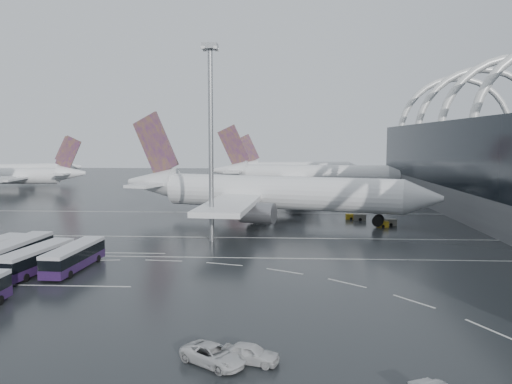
{
  "coord_description": "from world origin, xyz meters",
  "views": [
    {
      "loc": [
        6.44,
        -68.13,
        15.96
      ],
      "look_at": [
        1.94,
        17.01,
        7.0
      ],
      "focal_mm": 35.0,
      "sensor_mm": 36.0,
      "label": 1
    }
  ],
  "objects_px": {
    "jet_remote_mid": "(26,176)",
    "bus_row_near_b": "(15,253)",
    "airliner_gate_c": "(296,169)",
    "bus_row_near_c": "(36,259)",
    "floodlight_mast": "(211,119)",
    "jet_remote_far": "(28,170)",
    "gse_cart_belly_a": "(383,224)",
    "gse_cart_belly_b": "(360,217)",
    "airliner_gate_b": "(306,175)",
    "gse_cart_belly_d": "(390,222)",
    "airliner_main": "(264,193)",
    "bus_row_near_d": "(74,256)",
    "van_curve_b": "(250,353)",
    "gse_cart_belly_e": "(351,217)",
    "van_curve_a": "(213,355)"
  },
  "relations": [
    {
      "from": "jet_remote_mid",
      "to": "bus_row_near_b",
      "type": "relative_size",
      "value": 2.89
    },
    {
      "from": "bus_row_near_b",
      "to": "airliner_gate_c",
      "type": "bearing_deg",
      "value": -12.99
    },
    {
      "from": "bus_row_near_c",
      "to": "floodlight_mast",
      "type": "bearing_deg",
      "value": -35.27
    },
    {
      "from": "jet_remote_far",
      "to": "gse_cart_belly_a",
      "type": "distance_m",
      "value": 145.81
    },
    {
      "from": "jet_remote_mid",
      "to": "gse_cart_belly_b",
      "type": "height_order",
      "value": "jet_remote_mid"
    },
    {
      "from": "airliner_gate_b",
      "to": "gse_cart_belly_d",
      "type": "distance_m",
      "value": 59.94
    },
    {
      "from": "airliner_main",
      "to": "bus_row_near_b",
      "type": "distance_m",
      "value": 48.65
    },
    {
      "from": "bus_row_near_d",
      "to": "van_curve_b",
      "type": "relative_size",
      "value": 2.93
    },
    {
      "from": "gse_cart_belly_b",
      "to": "gse_cart_belly_e",
      "type": "xyz_separation_m",
      "value": [
        -1.62,
        1.18,
        -0.09
      ]
    },
    {
      "from": "jet_remote_mid",
      "to": "gse_cart_belly_a",
      "type": "distance_m",
      "value": 117.98
    },
    {
      "from": "floodlight_mast",
      "to": "gse_cart_belly_a",
      "type": "relative_size",
      "value": 14.96
    },
    {
      "from": "airliner_main",
      "to": "gse_cart_belly_e",
      "type": "bearing_deg",
      "value": 24.33
    },
    {
      "from": "airliner_gate_b",
      "to": "bus_row_near_c",
      "type": "relative_size",
      "value": 4.72
    },
    {
      "from": "van_curve_a",
      "to": "airliner_main",
      "type": "bearing_deg",
      "value": 33.16
    },
    {
      "from": "airliner_gate_c",
      "to": "gse_cart_belly_a",
      "type": "height_order",
      "value": "airliner_gate_c"
    },
    {
      "from": "van_curve_b",
      "to": "floodlight_mast",
      "type": "relative_size",
      "value": 0.14
    },
    {
      "from": "airliner_gate_b",
      "to": "van_curve_a",
      "type": "xyz_separation_m",
      "value": [
        -11.95,
        -117.62,
        -4.46
      ]
    },
    {
      "from": "jet_remote_far",
      "to": "bus_row_near_c",
      "type": "xyz_separation_m",
      "value": [
        66.01,
        -124.74,
        -2.83
      ]
    },
    {
      "from": "bus_row_near_d",
      "to": "gse_cart_belly_a",
      "type": "xyz_separation_m",
      "value": [
        43.98,
        32.51,
        -1.1
      ]
    },
    {
      "from": "airliner_gate_b",
      "to": "airliner_main",
      "type": "bearing_deg",
      "value": -95.67
    },
    {
      "from": "van_curve_a",
      "to": "van_curve_b",
      "type": "bearing_deg",
      "value": -47.21
    },
    {
      "from": "bus_row_near_c",
      "to": "bus_row_near_d",
      "type": "relative_size",
      "value": 1.02
    },
    {
      "from": "jet_remote_mid",
      "to": "van_curve_a",
      "type": "bearing_deg",
      "value": 118.85
    },
    {
      "from": "jet_remote_far",
      "to": "bus_row_near_c",
      "type": "height_order",
      "value": "jet_remote_far"
    },
    {
      "from": "bus_row_near_b",
      "to": "gse_cart_belly_a",
      "type": "relative_size",
      "value": 6.75
    },
    {
      "from": "van_curve_b",
      "to": "gse_cart_belly_d",
      "type": "xyz_separation_m",
      "value": [
        22.44,
        58.91,
        -0.12
      ]
    },
    {
      "from": "gse_cart_belly_a",
      "to": "gse_cart_belly_e",
      "type": "bearing_deg",
      "value": 118.04
    },
    {
      "from": "jet_remote_far",
      "to": "gse_cart_belly_d",
      "type": "height_order",
      "value": "jet_remote_far"
    },
    {
      "from": "gse_cart_belly_a",
      "to": "gse_cart_belly_e",
      "type": "height_order",
      "value": "gse_cart_belly_a"
    },
    {
      "from": "bus_row_near_b",
      "to": "floodlight_mast",
      "type": "bearing_deg",
      "value": -48.58
    },
    {
      "from": "airliner_main",
      "to": "jet_remote_far",
      "type": "xyz_separation_m",
      "value": [
        -92.08,
        84.35,
        -0.98
      ]
    },
    {
      "from": "bus_row_near_c",
      "to": "floodlight_mast",
      "type": "height_order",
      "value": "floodlight_mast"
    },
    {
      "from": "gse_cart_belly_a",
      "to": "van_curve_b",
      "type": "bearing_deg",
      "value": -109.87
    },
    {
      "from": "jet_remote_far",
      "to": "gse_cart_belly_b",
      "type": "xyz_separation_m",
      "value": [
        111.05,
        -83.28,
        -3.86
      ]
    },
    {
      "from": "bus_row_near_c",
      "to": "bus_row_near_d",
      "type": "bearing_deg",
      "value": -62.57
    },
    {
      "from": "airliner_gate_b",
      "to": "bus_row_near_c",
      "type": "xyz_separation_m",
      "value": [
        -36.71,
        -94.05,
        -3.49
      ]
    },
    {
      "from": "gse_cart_belly_b",
      "to": "gse_cart_belly_a",
      "type": "bearing_deg",
      "value": -68.16
    },
    {
      "from": "bus_row_near_d",
      "to": "jet_remote_far",
      "type": "bearing_deg",
      "value": 32.49
    },
    {
      "from": "jet_remote_far",
      "to": "jet_remote_mid",
      "type": "bearing_deg",
      "value": 88.17
    },
    {
      "from": "floodlight_mast",
      "to": "gse_cart_belly_d",
      "type": "distance_m",
      "value": 39.74
    },
    {
      "from": "jet_remote_mid",
      "to": "bus_row_near_b",
      "type": "bearing_deg",
      "value": 113.29
    },
    {
      "from": "airliner_main",
      "to": "van_curve_a",
      "type": "distance_m",
      "value": 64.14
    },
    {
      "from": "van_curve_a",
      "to": "gse_cart_belly_b",
      "type": "bearing_deg",
      "value": 17.01
    },
    {
      "from": "bus_row_near_d",
      "to": "gse_cart_belly_a",
      "type": "bearing_deg",
      "value": -50.66
    },
    {
      "from": "airliner_main",
      "to": "bus_row_near_b",
      "type": "xyz_separation_m",
      "value": [
        -29.93,
        -38.19,
        -3.64
      ]
    },
    {
      "from": "van_curve_a",
      "to": "van_curve_b",
      "type": "relative_size",
      "value": 1.2
    },
    {
      "from": "van_curve_b",
      "to": "floodlight_mast",
      "type": "xyz_separation_m",
      "value": [
        -8.9,
        43.06,
        18.48
      ]
    },
    {
      "from": "airliner_gate_b",
      "to": "van_curve_a",
      "type": "distance_m",
      "value": 118.31
    },
    {
      "from": "van_curve_a",
      "to": "van_curve_b",
      "type": "height_order",
      "value": "van_curve_b"
    },
    {
      "from": "bus_row_near_d",
      "to": "floodlight_mast",
      "type": "bearing_deg",
      "value": -35.19
    }
  ]
}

